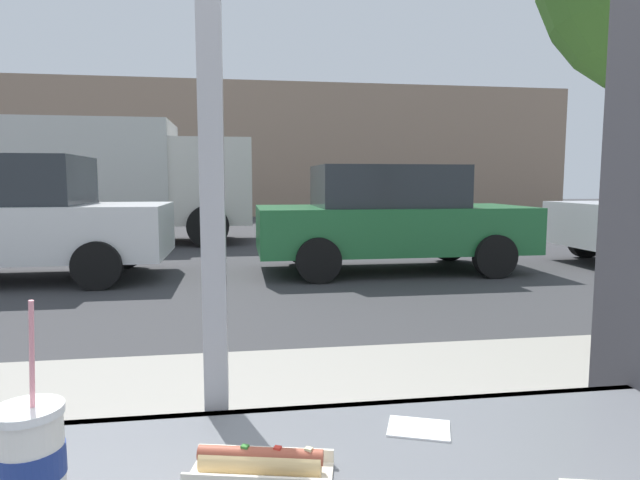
% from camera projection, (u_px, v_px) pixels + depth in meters
% --- Properties ---
extents(ground_plane, '(60.00, 60.00, 0.00)m').
position_uv_depth(ground_plane, '(236.00, 265.00, 9.07)').
color(ground_plane, '#38383A').
extents(sidewalk_strip, '(16.00, 2.80, 0.11)m').
position_uv_depth(sidewalk_strip, '(232.00, 446.00, 2.77)').
color(sidewalk_strip, '#9E998E').
rests_on(sidewalk_strip, ground).
extents(building_facade_far, '(28.00, 1.20, 5.31)m').
position_uv_depth(building_facade_far, '(236.00, 150.00, 21.58)').
color(building_facade_far, gray).
rests_on(building_facade_far, ground).
extents(soda_cup_left, '(0.10, 0.10, 0.33)m').
position_uv_depth(soda_cup_left, '(30.00, 461.00, 0.77)').
color(soda_cup_left, silver).
rests_on(soda_cup_left, window_counter).
extents(hotdog_tray_near, '(0.25, 0.15, 0.05)m').
position_uv_depth(hotdog_tray_near, '(261.00, 464.00, 0.89)').
color(hotdog_tray_near, beige).
rests_on(hotdog_tray_near, window_counter).
extents(napkin_wrapper, '(0.14, 0.13, 0.00)m').
position_uv_depth(napkin_wrapper, '(419.00, 428.00, 1.06)').
color(napkin_wrapper, white).
rests_on(napkin_wrapper, window_counter).
extents(parked_car_white, '(4.15, 1.97, 1.77)m').
position_uv_depth(parked_car_white, '(13.00, 218.00, 7.62)').
color(parked_car_white, silver).
rests_on(parked_car_white, ground).
extents(parked_car_green, '(4.21, 1.94, 1.65)m').
position_uv_depth(parked_car_green, '(390.00, 218.00, 8.45)').
color(parked_car_green, '#236B38').
rests_on(parked_car_green, ground).
extents(box_truck, '(7.02, 2.44, 2.73)m').
position_uv_depth(box_truck, '(88.00, 176.00, 12.04)').
color(box_truck, beige).
rests_on(box_truck, ground).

